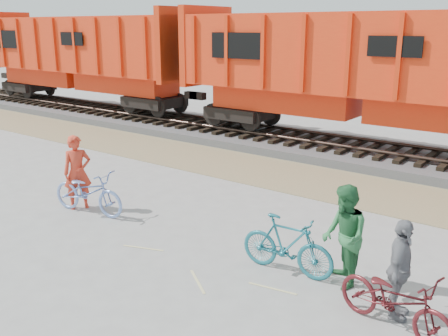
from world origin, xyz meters
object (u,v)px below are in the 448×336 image
(hopper_car_left, at_px, (82,55))
(person_woman, at_px, (400,270))
(person_man, at_px, (344,236))
(hopper_car_center, at_px, (366,70))
(bicycle_teal, at_px, (287,245))
(bicycle_blue, at_px, (88,192))
(bicycle_maroon, at_px, (395,301))
(person_solo, at_px, (77,172))

(hopper_car_left, relative_size, person_woman, 8.61)
(hopper_car_left, height_order, person_man, hopper_car_left)
(person_man, bearing_deg, hopper_car_left, -154.81)
(hopper_car_center, xyz_separation_m, bicycle_teal, (2.24, -8.92, -2.46))
(person_man, bearing_deg, bicycle_teal, -117.94)
(bicycle_blue, height_order, bicycle_maroon, bicycle_blue)
(bicycle_teal, bearing_deg, bicycle_maroon, -110.28)
(hopper_car_left, height_order, bicycle_blue, hopper_car_left)
(bicycle_blue, height_order, person_solo, person_solo)
(person_man, bearing_deg, person_woman, 29.22)
(bicycle_maroon, height_order, person_solo, person_solo)
(bicycle_teal, relative_size, person_solo, 0.99)
(person_solo, distance_m, person_man, 6.90)
(bicycle_teal, relative_size, person_woman, 1.12)
(hopper_car_center, bearing_deg, bicycle_teal, -75.89)
(bicycle_blue, height_order, person_woman, person_woman)
(person_solo, bearing_deg, person_man, -57.07)
(bicycle_teal, bearing_deg, bicycle_blue, 88.43)
(hopper_car_left, distance_m, hopper_car_center, 15.00)
(hopper_car_center, xyz_separation_m, person_woman, (4.36, -9.16, -2.19))
(bicycle_teal, bearing_deg, person_woman, -100.63)
(hopper_car_left, relative_size, person_man, 7.67)
(person_solo, bearing_deg, hopper_car_left, 81.45)
(bicycle_blue, relative_size, person_solo, 1.11)
(hopper_car_left, distance_m, bicycle_maroon, 21.82)
(hopper_car_left, bearing_deg, person_woman, -25.33)
(hopper_car_left, xyz_separation_m, bicycle_blue, (11.86, -9.17, -2.46))
(bicycle_teal, xyz_separation_m, person_solo, (-5.89, -0.14, 0.38))
(bicycle_maroon, xyz_separation_m, person_solo, (-8.10, 0.49, 0.42))
(person_solo, bearing_deg, person_woman, -60.61)
(hopper_car_center, xyz_separation_m, bicycle_maroon, (4.46, -9.56, -2.50))
(bicycle_maroon, xyz_separation_m, person_woman, (-0.10, 0.40, 0.31))
(hopper_car_center, distance_m, person_woman, 10.38)
(hopper_car_center, xyz_separation_m, bicycle_blue, (-3.14, -9.17, -2.46))
(person_man, bearing_deg, hopper_car_center, 161.14)
(hopper_car_center, xyz_separation_m, person_man, (3.24, -8.72, -2.09))
(hopper_car_center, bearing_deg, person_solo, -111.89)
(bicycle_maroon, relative_size, person_woman, 1.18)
(bicycle_blue, xyz_separation_m, person_man, (6.39, 0.44, 0.37))
(hopper_car_center, bearing_deg, person_woman, -64.57)
(bicycle_teal, distance_m, person_solo, 5.90)
(bicycle_teal, distance_m, person_man, 1.08)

